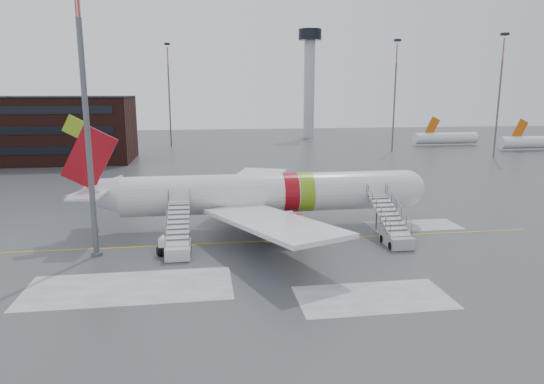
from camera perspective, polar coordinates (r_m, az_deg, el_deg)
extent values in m
plane|color=#494C4F|center=(44.29, -6.92, -5.66)|extent=(260.00, 260.00, 0.00)
cylinder|color=white|center=(47.13, -0.35, -0.10)|extent=(28.00, 3.80, 3.80)
sphere|color=white|center=(50.96, 15.43, 0.37)|extent=(3.80, 3.80, 3.80)
cube|color=black|center=(51.30, 16.53, 0.95)|extent=(1.09, 1.60, 0.97)
cone|color=white|center=(47.69, -20.26, -0.39)|extent=(5.20, 3.72, 3.72)
cube|color=maroon|center=(47.14, -20.69, 3.82)|extent=(5.27, 0.30, 6.09)
cube|color=#81AB1B|center=(47.11, -22.25, 7.13)|extent=(2.16, 0.26, 2.16)
cube|color=white|center=(50.03, -19.50, 0.96)|extent=(3.07, 4.85, 0.18)
cube|color=white|center=(45.03, -20.73, -0.27)|extent=(3.07, 4.85, 0.18)
cube|color=white|center=(55.40, -2.61, 1.05)|extent=(10.72, 15.97, 1.13)
cube|color=white|center=(38.95, -0.06, -3.56)|extent=(10.72, 15.97, 1.13)
cylinder|color=white|center=(52.64, -0.60, -1.01)|extent=(3.40, 2.10, 2.10)
cylinder|color=white|center=(42.68, 1.29, -4.07)|extent=(3.40, 2.10, 2.10)
cylinder|color=#595B60|center=(50.76, 13.20, -2.57)|extent=(0.20, 0.20, 1.80)
cylinder|color=black|center=(50.87, 13.18, -3.06)|extent=(0.90, 0.56, 0.90)
cylinder|color=black|center=(50.08, -1.30, -2.98)|extent=(0.90, 0.56, 0.90)
cylinder|color=black|center=(45.50, -0.55, -4.50)|extent=(0.90, 0.56, 0.90)
cube|color=#A4A7AB|center=(43.68, 14.45, -5.45)|extent=(2.00, 3.20, 1.00)
cube|color=#A4A7AB|center=(45.10, 13.54, -2.65)|extent=(1.90, 5.87, 2.52)
cube|color=#A4A7AB|center=(47.83, 12.15, -0.32)|extent=(1.90, 1.40, 0.15)
cylinder|color=#595B60|center=(47.85, 12.23, -2.41)|extent=(0.16, 0.16, 3.40)
cylinder|color=black|center=(42.53, 13.83, -6.17)|extent=(0.25, 0.70, 0.70)
cylinder|color=black|center=(44.97, 15.01, -5.25)|extent=(0.25, 0.70, 0.70)
cube|color=silver|center=(40.46, -10.98, -6.68)|extent=(2.00, 3.20, 1.00)
cube|color=silver|center=(41.98, -10.95, -3.60)|extent=(1.90, 5.87, 2.52)
cube|color=silver|center=(44.90, -10.83, -1.05)|extent=(1.90, 1.40, 0.15)
cylinder|color=#595B60|center=(44.92, -10.77, -3.27)|extent=(0.16, 0.16, 3.40)
cylinder|color=black|center=(39.63, -12.34, -7.43)|extent=(0.25, 0.70, 0.70)
cylinder|color=black|center=(41.43, -9.66, -6.47)|extent=(0.25, 0.70, 0.70)
cube|color=black|center=(41.03, -11.46, -6.63)|extent=(2.81, 1.94, 0.64)
cube|color=white|center=(40.97, -12.11, -5.75)|extent=(1.54, 1.54, 0.82)
cube|color=black|center=(40.88, -12.13, -5.32)|extent=(1.35, 1.41, 0.14)
cylinder|color=black|center=(40.76, -12.95, -6.97)|extent=(0.42, 0.69, 0.64)
cylinder|color=black|center=(40.23, -10.46, -7.11)|extent=(0.42, 0.69, 0.64)
cylinder|color=black|center=(41.91, -12.41, -6.42)|extent=(0.42, 0.69, 0.64)
cylinder|color=black|center=(41.40, -9.98, -6.54)|extent=(0.42, 0.69, 0.64)
cylinder|color=#595B60|center=(40.60, -20.82, 5.49)|extent=(0.44, 0.44, 18.59)
cylinder|color=#595B60|center=(42.47, -19.92, -6.86)|extent=(0.90, 0.90, 0.30)
cylinder|color=#B2B5BA|center=(140.69, 4.39, 12.08)|extent=(3.00, 3.00, 28.00)
cylinder|color=black|center=(141.51, 4.49, 17.96)|extent=(6.40, 6.40, 3.00)
cylinder|color=#595B60|center=(112.78, 14.17, 9.61)|extent=(0.36, 0.36, 19.20)
cylinder|color=#CC7272|center=(113.00, 14.47, 15.45)|extent=(0.32, 0.32, 4.32)
cube|color=black|center=(113.24, 14.55, 16.90)|extent=(1.20, 1.20, 0.50)
cylinder|color=#595B60|center=(120.52, -11.95, 9.83)|extent=(0.36, 0.36, 19.20)
cylinder|color=#CC7272|center=(120.73, -12.19, 15.30)|extent=(0.32, 0.32, 4.32)
cube|color=black|center=(120.95, -12.25, 16.66)|extent=(1.20, 1.20, 0.50)
cylinder|color=#595B60|center=(107.81, 25.03, 8.79)|extent=(0.36, 0.36, 19.20)
cylinder|color=#CC7272|center=(108.04, 25.58, 14.88)|extent=(0.32, 0.32, 4.32)
cube|color=black|center=(108.29, 25.72, 16.39)|extent=(1.20, 1.20, 0.50)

